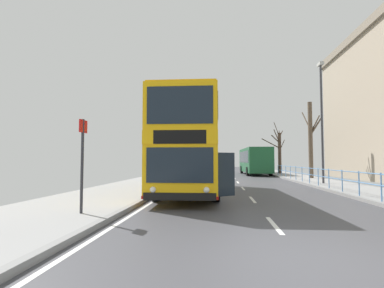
{
  "coord_description": "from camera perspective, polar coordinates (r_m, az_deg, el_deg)",
  "views": [
    {
      "loc": [
        -1.36,
        -5.01,
        1.61
      ],
      "look_at": [
        -2.48,
        7.02,
        2.29
      ],
      "focal_mm": 27.47,
      "sensor_mm": 36.0,
      "label": 1
    }
  ],
  "objects": [
    {
      "name": "ground",
      "position": [
        5.29,
        12.85,
        -20.47
      ],
      "size": [
        15.8,
        140.0,
        0.2
      ],
      "color": "#414146"
    },
    {
      "name": "double_decker_bus_main",
      "position": [
        14.56,
        -0.13,
        -0.64
      ],
      "size": [
        3.34,
        10.27,
        4.33
      ],
      "color": "#F4B20F",
      "rests_on": "ground"
    },
    {
      "name": "background_bus_far_lane",
      "position": [
        34.63,
        12.03,
        -3.11
      ],
      "size": [
        2.83,
        9.89,
        2.98
      ],
      "color": "#19512D",
      "rests_on": "ground"
    },
    {
      "name": "pedestrian_railing_far_kerb",
      "position": [
        17.31,
        25.02,
        -5.53
      ],
      "size": [
        0.05,
        27.14,
        1.03
      ],
      "color": "#598CC6",
      "rests_on": "ground"
    },
    {
      "name": "bus_stop_sign_near",
      "position": [
        8.85,
        -20.51,
        -2.01
      ],
      "size": [
        0.08,
        0.44,
        2.64
      ],
      "color": "#2D2D33",
      "rests_on": "ground"
    },
    {
      "name": "street_lamp_far_side",
      "position": [
        21.2,
        23.86,
        5.53
      ],
      "size": [
        0.28,
        0.6,
        7.97
      ],
      "color": "#38383D",
      "rests_on": "ground"
    },
    {
      "name": "bare_tree_far_01",
      "position": [
        26.95,
        22.05,
        1.03
      ],
      "size": [
        1.35,
        1.78,
        6.48
      ],
      "color": "brown",
      "rests_on": "ground"
    },
    {
      "name": "bare_tree_far_02",
      "position": [
        35.58,
        16.55,
        -1.31
      ],
      "size": [
        2.75,
        1.94,
        5.88
      ],
      "color": "#423328",
      "rests_on": "ground"
    }
  ]
}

